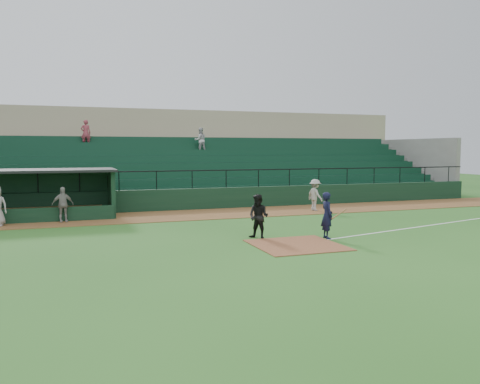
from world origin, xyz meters
name	(u,v)px	position (x,y,z in m)	size (l,w,h in m)	color
ground	(285,240)	(0.00, 0.00, 0.00)	(90.00, 90.00, 0.00)	#295E1E
warning_track	(221,213)	(0.00, 8.00, 0.01)	(40.00, 4.00, 0.03)	brown
home_plate_dirt	(297,245)	(0.00, -1.00, 0.01)	(3.00, 3.00, 0.03)	brown
foul_line	(435,225)	(8.00, 1.20, 0.01)	(18.00, 0.09, 0.01)	white
stadium_structure	(184,165)	(0.00, 16.46, 2.30)	(38.00, 13.08, 6.40)	black
dugout	(21,192)	(-9.75, 9.56, 1.33)	(8.90, 3.20, 2.42)	black
batter_at_plate	(327,215)	(1.67, -0.18, 0.89)	(1.04, 0.71, 1.78)	black
umpire	(259,217)	(-0.78, 0.68, 0.84)	(0.82, 0.64, 1.69)	black
runner	(315,195)	(5.22, 7.35, 0.89)	(1.11, 0.64, 1.72)	#A19C96
dugout_player_a	(63,204)	(-7.82, 7.51, 0.85)	(0.96, 0.40, 1.63)	gray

